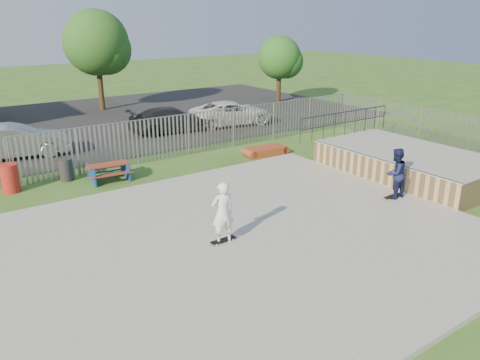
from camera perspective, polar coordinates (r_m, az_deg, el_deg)
ground at (r=13.75m, az=-1.04°, el=-7.95°), size 120.00×120.00×0.00m
concrete_slab at (r=13.72m, az=-1.04°, el=-7.67°), size 15.00×12.00×0.15m
quarter_pipe at (r=20.59m, az=19.69°, el=1.96°), size 5.50×7.05×2.19m
fence at (r=17.50m, az=-6.75°, el=1.55°), size 26.04×16.02×2.00m
picnic_table at (r=19.67m, az=-15.71°, el=0.96°), size 1.75×1.49×0.69m
funbox at (r=22.62m, az=3.13°, el=3.59°), size 1.94×1.12×0.37m
trash_bin_red at (r=19.63m, az=-26.24°, el=0.20°), size 0.65×0.65×1.09m
trash_bin_grey at (r=20.16m, az=-20.46°, el=1.20°), size 0.54×0.54×0.91m
parking_lot at (r=30.59m, az=-21.49°, el=6.09°), size 40.00×18.00×0.02m
car_silver at (r=24.26m, az=-25.70°, el=4.27°), size 4.94×2.39×1.56m
car_dark at (r=27.26m, az=-8.37°, el=7.29°), size 5.08×2.56×1.41m
car_white at (r=28.87m, az=-0.99°, el=8.18°), size 5.49×3.30×1.42m
tree_mid at (r=34.66m, az=-17.12°, el=15.68°), size 4.43×4.43×6.83m
tree_right at (r=36.73m, az=4.83°, el=14.64°), size 3.24×3.24×5.00m
skateboard_a at (r=17.67m, az=18.11°, el=-1.93°), size 0.81×0.22×0.08m
skateboard_b at (r=13.60m, az=-2.07°, el=-7.40°), size 0.80×0.21×0.08m
skater_navy at (r=17.38m, az=18.40°, el=0.76°), size 0.91×0.72×1.83m
skater_white at (r=13.23m, az=-2.11°, el=-4.01°), size 0.73×0.54×1.83m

